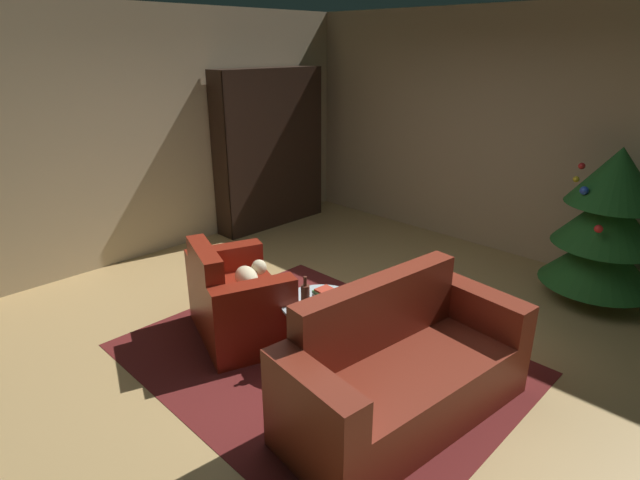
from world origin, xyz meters
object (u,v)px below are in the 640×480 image
bottle_on_table (305,297)px  decorated_tree (607,224)px  coffee_table (321,308)px  armchair_red (237,302)px  book_stack_on_table (327,297)px  bookshelf_unit (276,150)px  couch_red (402,374)px

bottle_on_table → decorated_tree: 2.98m
coffee_table → bottle_on_table: bearing=-89.0°
armchair_red → book_stack_on_table: size_ratio=5.12×
coffee_table → bottle_on_table: 0.24m
bookshelf_unit → bottle_on_table: 3.44m
coffee_table → armchair_red: bearing=-156.0°
couch_red → bookshelf_unit: bearing=150.5°
couch_red → book_stack_on_table: (-0.84, 0.16, 0.20)m
bookshelf_unit → book_stack_on_table: 3.38m
coffee_table → book_stack_on_table: size_ratio=2.83×
armchair_red → bookshelf_unit: bearing=132.5°
coffee_table → book_stack_on_table: (0.05, 0.01, 0.11)m
bottle_on_table → coffee_table: bearing=91.0°
bottle_on_table → armchair_red: bearing=-169.2°
bookshelf_unit → couch_red: size_ratio=1.13×
couch_red → book_stack_on_table: size_ratio=8.03×
bookshelf_unit → armchair_red: bookshelf_unit is taller
book_stack_on_table → couch_red: bearing=-10.9°
decorated_tree → book_stack_on_table: bearing=-115.5°
coffee_table → bottle_on_table: size_ratio=2.26×
couch_red → decorated_tree: 2.74m
bottle_on_table → decorated_tree: decorated_tree is taller
coffee_table → bottle_on_table: (0.00, -0.18, 0.16)m
armchair_red → couch_red: 1.60m
bookshelf_unit → decorated_tree: (3.96, 0.64, -0.24)m
book_stack_on_table → bottle_on_table: size_ratio=0.80×
armchair_red → bottle_on_table: 0.75m
book_stack_on_table → decorated_tree: 2.80m
armchair_red → couch_red: size_ratio=0.64×
bookshelf_unit → coffee_table: bearing=-34.9°
armchair_red → decorated_tree: size_ratio=0.77×
bottle_on_table → decorated_tree: size_ratio=0.19×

